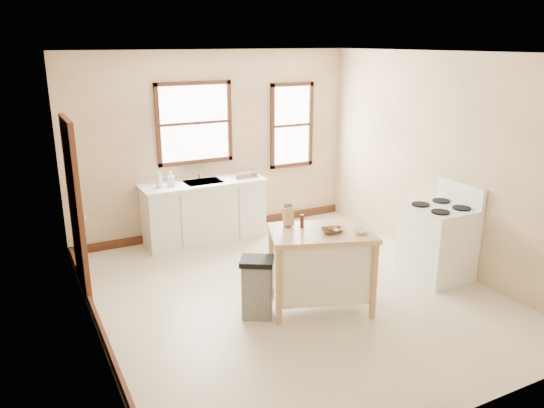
% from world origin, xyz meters
% --- Properties ---
extents(floor, '(5.00, 5.00, 0.00)m').
position_xyz_m(floor, '(0.00, 0.00, 0.00)').
color(floor, beige).
rests_on(floor, ground).
extents(ceiling, '(5.00, 5.00, 0.00)m').
position_xyz_m(ceiling, '(0.00, 0.00, 2.80)').
color(ceiling, white).
rests_on(ceiling, ground).
extents(wall_back, '(4.50, 0.04, 2.80)m').
position_xyz_m(wall_back, '(0.00, 2.50, 1.40)').
color(wall_back, beige).
rests_on(wall_back, ground).
extents(wall_left, '(0.04, 5.00, 2.80)m').
position_xyz_m(wall_left, '(-2.25, 0.00, 1.40)').
color(wall_left, beige).
rests_on(wall_left, ground).
extents(wall_right, '(0.04, 5.00, 2.80)m').
position_xyz_m(wall_right, '(2.25, 0.00, 1.40)').
color(wall_right, beige).
rests_on(wall_right, ground).
extents(window_main, '(1.17, 0.06, 1.22)m').
position_xyz_m(window_main, '(-0.30, 2.48, 1.75)').
color(window_main, '#412011').
rests_on(window_main, wall_back).
extents(window_side, '(0.77, 0.06, 1.37)m').
position_xyz_m(window_side, '(1.35, 2.48, 1.60)').
color(window_side, '#412011').
rests_on(window_side, wall_back).
extents(door_left, '(0.06, 0.90, 2.10)m').
position_xyz_m(door_left, '(-2.21, 1.30, 1.05)').
color(door_left, '#412011').
rests_on(door_left, ground).
extents(baseboard_back, '(4.50, 0.04, 0.12)m').
position_xyz_m(baseboard_back, '(0.00, 2.47, 0.06)').
color(baseboard_back, '#412011').
rests_on(baseboard_back, ground).
extents(baseboard_left, '(0.04, 5.00, 0.12)m').
position_xyz_m(baseboard_left, '(-2.22, 0.00, 0.06)').
color(baseboard_left, '#412011').
rests_on(baseboard_left, ground).
extents(sink_counter, '(1.86, 0.62, 0.92)m').
position_xyz_m(sink_counter, '(-0.30, 2.20, 0.46)').
color(sink_counter, silver).
rests_on(sink_counter, ground).
extents(faucet, '(0.03, 0.03, 0.22)m').
position_xyz_m(faucet, '(-0.30, 2.38, 1.03)').
color(faucet, silver).
rests_on(faucet, sink_counter).
extents(soap_bottle_a, '(0.12, 0.12, 0.24)m').
position_xyz_m(soap_bottle_a, '(-0.97, 2.16, 1.04)').
color(soap_bottle_a, '#B2B2B2').
rests_on(soap_bottle_a, sink_counter).
extents(soap_bottle_b, '(0.11, 0.12, 0.21)m').
position_xyz_m(soap_bottle_b, '(-0.79, 2.18, 1.02)').
color(soap_bottle_b, '#B2B2B2').
rests_on(soap_bottle_b, sink_counter).
extents(dish_rack, '(0.43, 0.36, 0.09)m').
position_xyz_m(dish_rack, '(0.33, 2.14, 0.97)').
color(dish_rack, silver).
rests_on(dish_rack, sink_counter).
extents(kitchen_island, '(1.31, 1.06, 0.93)m').
position_xyz_m(kitchen_island, '(0.12, -0.44, 0.46)').
color(kitchen_island, tan).
rests_on(kitchen_island, ground).
extents(knife_block, '(0.11, 0.11, 0.20)m').
position_xyz_m(knife_block, '(-0.14, -0.12, 1.03)').
color(knife_block, tan).
rests_on(knife_block, kitchen_island).
extents(pepper_grinder, '(0.06, 0.06, 0.15)m').
position_xyz_m(pepper_grinder, '(-0.02, -0.24, 1.00)').
color(pepper_grinder, '#3F1A11').
rests_on(pepper_grinder, kitchen_island).
extents(bowl_a, '(0.23, 0.23, 0.05)m').
position_xyz_m(bowl_a, '(0.15, -0.52, 0.95)').
color(bowl_a, brown).
rests_on(bowl_a, kitchen_island).
extents(bowl_b, '(0.18, 0.18, 0.04)m').
position_xyz_m(bowl_b, '(0.25, -0.52, 0.95)').
color(bowl_b, brown).
rests_on(bowl_b, kitchen_island).
extents(bowl_c, '(0.18, 0.18, 0.05)m').
position_xyz_m(bowl_c, '(0.45, -0.69, 0.95)').
color(bowl_c, white).
rests_on(bowl_c, kitchen_island).
extents(trash_bin, '(0.46, 0.44, 0.68)m').
position_xyz_m(trash_bin, '(-0.61, -0.29, 0.34)').
color(trash_bin, gray).
rests_on(trash_bin, ground).
extents(gas_stove, '(0.75, 0.76, 1.20)m').
position_xyz_m(gas_stove, '(1.89, -0.39, 0.60)').
color(gas_stove, white).
rests_on(gas_stove, ground).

